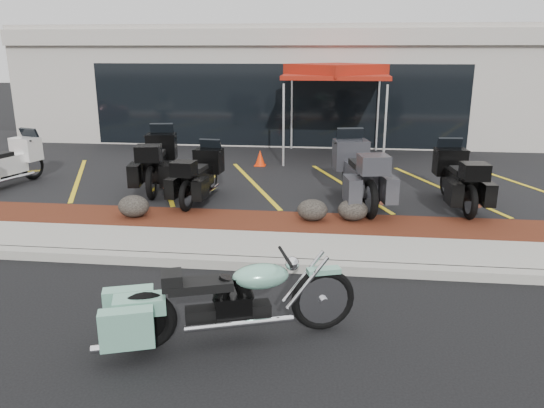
# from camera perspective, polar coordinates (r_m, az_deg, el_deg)

# --- Properties ---
(ground) EXTENTS (90.00, 90.00, 0.00)m
(ground) POSITION_cam_1_polar(r_m,az_deg,el_deg) (7.52, -8.48, -9.29)
(ground) COLOR black
(ground) RESTS_ON ground
(curb) EXTENTS (24.00, 0.25, 0.15)m
(curb) POSITION_cam_1_polar(r_m,az_deg,el_deg) (8.28, -6.89, -6.18)
(curb) COLOR gray
(curb) RESTS_ON ground
(sidewalk) EXTENTS (24.00, 1.20, 0.15)m
(sidewalk) POSITION_cam_1_polar(r_m,az_deg,el_deg) (8.92, -5.85, -4.48)
(sidewalk) COLOR gray
(sidewalk) RESTS_ON ground
(mulch_bed) EXTENTS (24.00, 1.20, 0.16)m
(mulch_bed) POSITION_cam_1_polar(r_m,az_deg,el_deg) (10.02, -4.37, -2.05)
(mulch_bed) COLOR #330F0B
(mulch_bed) RESTS_ON ground
(upper_lot) EXTENTS (26.00, 9.60, 0.15)m
(upper_lot) POSITION_cam_1_polar(r_m,az_deg,el_deg) (15.18, -0.48, 4.31)
(upper_lot) COLOR black
(upper_lot) RESTS_ON ground
(dealership_building) EXTENTS (18.00, 8.16, 4.00)m
(dealership_building) POSITION_cam_1_polar(r_m,az_deg,el_deg) (21.12, 1.70, 12.96)
(dealership_building) COLOR #ACA59B
(dealership_building) RESTS_ON ground
(boulder_left) EXTENTS (0.59, 0.49, 0.42)m
(boulder_left) POSITION_cam_1_polar(r_m,az_deg,el_deg) (10.38, -14.66, -0.23)
(boulder_left) COLOR black
(boulder_left) RESTS_ON mulch_bed
(boulder_mid) EXTENTS (0.56, 0.47, 0.40)m
(boulder_mid) POSITION_cam_1_polar(r_m,az_deg,el_deg) (9.86, 4.37, -0.65)
(boulder_mid) COLOR black
(boulder_mid) RESTS_ON mulch_bed
(boulder_right) EXTENTS (0.56, 0.47, 0.40)m
(boulder_right) POSITION_cam_1_polar(r_m,az_deg,el_deg) (9.95, 8.68, -0.65)
(boulder_right) COLOR black
(boulder_right) RESTS_ON mulch_bed
(hero_cruiser) EXTENTS (2.97, 1.62, 1.02)m
(hero_cruiser) POSITION_cam_1_polar(r_m,az_deg,el_deg) (6.31, 5.52, -9.28)
(hero_cruiser) COLOR #73B399
(hero_cruiser) RESTS_ON ground
(touring_white) EXTENTS (1.40, 2.32, 1.27)m
(touring_white) POSITION_cam_1_polar(r_m,az_deg,el_deg) (14.19, -24.49, 4.91)
(touring_white) COLOR white
(touring_white) RESTS_ON upper_lot
(touring_black_front) EXTENTS (1.29, 2.52, 1.40)m
(touring_black_front) POSITION_cam_1_polar(r_m,az_deg,el_deg) (13.10, -11.65, 5.50)
(touring_black_front) COLOR black
(touring_black_front) RESTS_ON upper_lot
(touring_black_mid) EXTENTS (0.99, 2.14, 1.20)m
(touring_black_mid) POSITION_cam_1_polar(r_m,az_deg,el_deg) (11.83, -6.61, 4.11)
(touring_black_mid) COLOR black
(touring_black_mid) RESTS_ON upper_lot
(touring_grey) EXTENTS (1.47, 2.67, 1.47)m
(touring_grey) POSITION_cam_1_polar(r_m,az_deg,el_deg) (11.72, 8.25, 4.60)
(touring_grey) COLOR #333339
(touring_grey) RESTS_ON upper_lot
(touring_black_rear) EXTENTS (1.01, 2.28, 1.29)m
(touring_black_rear) POSITION_cam_1_polar(r_m,az_deg,el_deg) (11.98, 18.38, 3.76)
(touring_black_rear) COLOR black
(touring_black_rear) RESTS_ON upper_lot
(traffic_cone) EXTENTS (0.32, 0.32, 0.43)m
(traffic_cone) POSITION_cam_1_polar(r_m,az_deg,el_deg) (14.58, -1.29, 4.98)
(traffic_cone) COLOR red
(traffic_cone) RESTS_ON upper_lot
(popup_canopy) EXTENTS (3.37, 3.37, 2.69)m
(popup_canopy) POSITION_cam_1_polar(r_m,az_deg,el_deg) (15.56, 6.86, 13.83)
(popup_canopy) COLOR silver
(popup_canopy) RESTS_ON upper_lot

